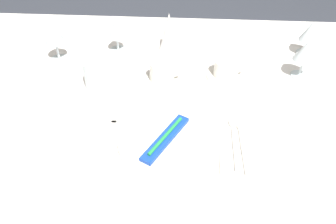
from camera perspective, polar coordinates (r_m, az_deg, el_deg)
The scene contains 18 objects.
ground_plane at distance 1.78m, azimuth 0.64°, elevation -15.84°, with size 6.00×6.00×0.00m, color #383D47.
dining_table at distance 1.28m, azimuth 0.86°, elevation 0.45°, with size 1.80×1.11×0.74m.
dinner_plate at distance 1.03m, azimuth -0.40°, elevation -4.86°, with size 0.27×0.27×0.02m, color white.
toothbrush_package at distance 1.02m, azimuth -0.41°, elevation -4.21°, with size 0.13×0.20×0.02m.
fork_outer at distance 1.07m, azimuth -9.15°, elevation -3.99°, with size 0.03×0.22×0.00m.
dinner_knife at distance 1.05m, azimuth 8.71°, elevation -5.11°, with size 0.03×0.23×0.00m.
spoon_soup at distance 1.07m, azimuth 10.58°, elevation -3.93°, with size 0.03×0.21×0.01m.
spoon_dessert at distance 1.07m, azimuth 11.76°, elevation -4.25°, with size 0.03×0.22×0.01m.
saucer_left at distance 1.27m, azimuth -0.94°, elevation 5.12°, with size 0.13×0.13×0.01m, color white.
coffee_cup_left at distance 1.24m, azimuth -0.88°, elevation 6.62°, with size 0.11×0.09×0.07m.
saucer_right at distance 1.30m, azimuth 9.17°, elevation 5.76°, with size 0.14×0.14×0.01m, color white.
coffee_cup_right at distance 1.28m, azimuth 9.41°, elevation 7.04°, with size 0.11×0.09×0.06m.
wine_glass_centre at distance 1.41m, azimuth -8.32°, elevation 12.88°, with size 0.07×0.07×0.13m.
wine_glass_left at distance 1.48m, azimuth 21.86°, elevation 11.71°, with size 0.07×0.07×0.14m.
wine_glass_right at distance 1.40m, azimuth -17.83°, elevation 11.58°, with size 0.07×0.07×0.14m.
wine_glass_far at distance 1.33m, azimuth 21.26°, elevation 8.94°, with size 0.08×0.08×0.14m.
drink_tumbler at distance 1.23m, azimuth -11.75°, elevation 5.88°, with size 0.07×0.07×0.11m.
napkin_folded at distance 1.41m, azimuth 0.15°, elevation 12.70°, with size 0.08×0.08×0.16m, color white.
Camera 1 is at (0.04, -0.96, 1.49)m, focal length 37.96 mm.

